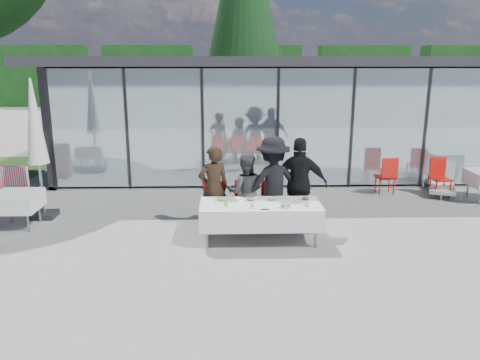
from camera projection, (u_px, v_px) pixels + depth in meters
name	position (u px, v px, depth m)	size (l,w,h in m)	color
ground	(244.00, 247.00, 8.62)	(90.00, 90.00, 0.00)	gray
pavilion	(293.00, 96.00, 16.05)	(14.80, 8.80, 3.44)	gray
treeline	(203.00, 76.00, 35.12)	(62.50, 2.00, 4.40)	#103312
dining_table	(260.00, 214.00, 8.80)	(2.26, 0.96, 0.75)	white
diner_a	(214.00, 188.00, 9.35)	(0.63, 0.63, 1.73)	#302115
diner_chair_a	(214.00, 203.00, 9.50)	(0.44, 0.44, 0.97)	red
diner_b	(245.00, 192.00, 9.39)	(0.76, 0.76, 1.56)	#464646
diner_chair_b	(245.00, 203.00, 9.52)	(0.44, 0.44, 0.97)	red
diner_c	(273.00, 184.00, 9.37)	(1.23, 1.23, 1.90)	black
diner_chair_c	(272.00, 202.00, 9.53)	(0.44, 0.44, 0.97)	red
diner_d	(300.00, 184.00, 9.38)	(1.10, 1.10, 1.88)	black
diner_chair_d	(299.00, 202.00, 9.55)	(0.44, 0.44, 0.97)	red
plate_a	(221.00, 199.00, 8.91)	(0.25, 0.25, 0.07)	silver
plate_b	(250.00, 200.00, 8.90)	(0.25, 0.25, 0.07)	silver
plate_c	(271.00, 199.00, 8.92)	(0.25, 0.25, 0.07)	silver
plate_d	(307.00, 199.00, 8.95)	(0.25, 0.25, 0.07)	silver
plate_extra	(286.00, 206.00, 8.51)	(0.25, 0.25, 0.07)	silver
juice_bottle	(226.00, 203.00, 8.56)	(0.06, 0.06, 0.13)	#94C753
drinking_glasses	(282.00, 205.00, 8.47)	(1.07, 0.18, 0.10)	silver
folded_eyeglasses	(265.00, 209.00, 8.38)	(0.14, 0.03, 0.01)	black
spare_table_left	(17.00, 201.00, 9.54)	(0.86, 0.86, 0.74)	white
spare_chair_a	(439.00, 175.00, 11.82)	(0.49, 0.49, 0.97)	red
spare_chair_b	(387.00, 174.00, 11.88)	(0.52, 0.52, 0.97)	red
market_umbrella	(35.00, 130.00, 9.79)	(0.50, 0.50, 3.00)	black
lounger	(442.00, 183.00, 12.15)	(1.07, 1.46, 0.72)	silver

